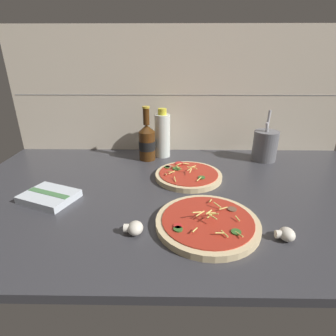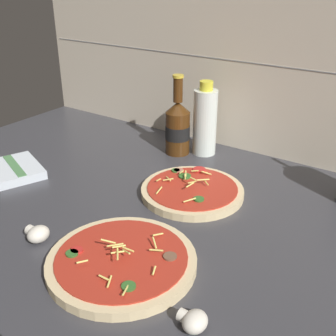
{
  "view_description": "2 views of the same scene",
  "coord_description": "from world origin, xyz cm",
  "px_view_note": "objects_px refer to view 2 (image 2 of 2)",
  "views": [
    {
      "loc": [
        -3.14,
        -82.98,
        46.69
      ],
      "look_at": [
        -4.56,
        10.22,
        7.02
      ],
      "focal_mm": 28.0,
      "sensor_mm": 36.0,
      "label": 1
    },
    {
      "loc": [
        51.61,
        -70.15,
        55.37
      ],
      "look_at": [
        -1.67,
        7.5,
        10.03
      ],
      "focal_mm": 45.0,
      "sensor_mm": 36.0,
      "label": 2
    }
  ],
  "objects_px": {
    "beer_bottle": "(178,127)",
    "dish_towel": "(15,170)",
    "mushroom_left": "(38,234)",
    "oil_bottle": "(205,121)",
    "mushroom_right": "(194,321)",
    "pizza_far": "(192,191)",
    "pizza_near": "(122,261)"
  },
  "relations": [
    {
      "from": "oil_bottle",
      "to": "dish_towel",
      "type": "bearing_deg",
      "value": -130.45
    },
    {
      "from": "oil_bottle",
      "to": "dish_towel",
      "type": "distance_m",
      "value": 0.57
    },
    {
      "from": "pizza_far",
      "to": "pizza_near",
      "type": "bearing_deg",
      "value": -83.65
    },
    {
      "from": "mushroom_left",
      "to": "dish_towel",
      "type": "distance_m",
      "value": 0.36
    },
    {
      "from": "oil_bottle",
      "to": "mushroom_right",
      "type": "height_order",
      "value": "oil_bottle"
    },
    {
      "from": "beer_bottle",
      "to": "dish_towel",
      "type": "relative_size",
      "value": 1.2
    },
    {
      "from": "oil_bottle",
      "to": "pizza_near",
      "type": "bearing_deg",
      "value": -75.63
    },
    {
      "from": "pizza_far",
      "to": "mushroom_left",
      "type": "xyz_separation_m",
      "value": [
        -0.17,
        -0.36,
        0.01
      ]
    },
    {
      "from": "mushroom_left",
      "to": "oil_bottle",
      "type": "bearing_deg",
      "value": 84.77
    },
    {
      "from": "oil_bottle",
      "to": "dish_towel",
      "type": "height_order",
      "value": "oil_bottle"
    },
    {
      "from": "pizza_far",
      "to": "dish_towel",
      "type": "relative_size",
      "value": 1.28
    },
    {
      "from": "oil_bottle",
      "to": "mushroom_right",
      "type": "xyz_separation_m",
      "value": [
        0.34,
        -0.63,
        -0.09
      ]
    },
    {
      "from": "pizza_near",
      "to": "oil_bottle",
      "type": "distance_m",
      "value": 0.59
    },
    {
      "from": "pizza_far",
      "to": "oil_bottle",
      "type": "relative_size",
      "value": 1.15
    },
    {
      "from": "pizza_far",
      "to": "mushroom_left",
      "type": "bearing_deg",
      "value": -114.94
    },
    {
      "from": "oil_bottle",
      "to": "mushroom_right",
      "type": "distance_m",
      "value": 0.72
    },
    {
      "from": "dish_towel",
      "to": "mushroom_right",
      "type": "bearing_deg",
      "value": -15.61
    },
    {
      "from": "oil_bottle",
      "to": "mushroom_left",
      "type": "relative_size",
      "value": 4.35
    },
    {
      "from": "beer_bottle",
      "to": "mushroom_left",
      "type": "bearing_deg",
      "value": -88.59
    },
    {
      "from": "mushroom_left",
      "to": "mushroom_right",
      "type": "distance_m",
      "value": 0.4
    },
    {
      "from": "pizza_near",
      "to": "beer_bottle",
      "type": "bearing_deg",
      "value": 112.31
    },
    {
      "from": "pizza_near",
      "to": "dish_towel",
      "type": "distance_m",
      "value": 0.53
    },
    {
      "from": "pizza_far",
      "to": "dish_towel",
      "type": "xyz_separation_m",
      "value": [
        -0.47,
        -0.18,
        0.0
      ]
    },
    {
      "from": "pizza_far",
      "to": "beer_bottle",
      "type": "height_order",
      "value": "beer_bottle"
    },
    {
      "from": "beer_bottle",
      "to": "oil_bottle",
      "type": "relative_size",
      "value": 1.08
    },
    {
      "from": "mushroom_right",
      "to": "mushroom_left",
      "type": "bearing_deg",
      "value": 177.18
    },
    {
      "from": "beer_bottle",
      "to": "oil_bottle",
      "type": "distance_m",
      "value": 0.08
    },
    {
      "from": "pizza_far",
      "to": "mushroom_right",
      "type": "distance_m",
      "value": 0.44
    },
    {
      "from": "mushroom_right",
      "to": "pizza_near",
      "type": "bearing_deg",
      "value": 164.11
    },
    {
      "from": "mushroom_left",
      "to": "dish_towel",
      "type": "relative_size",
      "value": 0.26
    },
    {
      "from": "mushroom_right",
      "to": "dish_towel",
      "type": "xyz_separation_m",
      "value": [
        -0.71,
        0.2,
        -0.0
      ]
    },
    {
      "from": "mushroom_right",
      "to": "pizza_far",
      "type": "bearing_deg",
      "value": 121.76
    }
  ]
}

